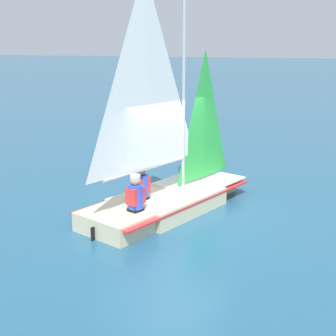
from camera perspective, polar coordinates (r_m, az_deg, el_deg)
name	(u,v)px	position (r m, az deg, el deg)	size (l,w,h in m)	color
ground_plane	(168,210)	(10.89, 0.00, -5.09)	(260.00, 260.00, 0.00)	#235675
sailboat_main	(166,179)	(10.62, -0.20, -1.40)	(2.72, 4.69, 5.30)	beige
sailor_helm	(141,189)	(10.29, -3.27, -2.61)	(0.37, 0.40, 1.16)	black
sailor_crew	(136,200)	(9.60, -3.97, -3.91)	(0.37, 0.40, 1.16)	black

